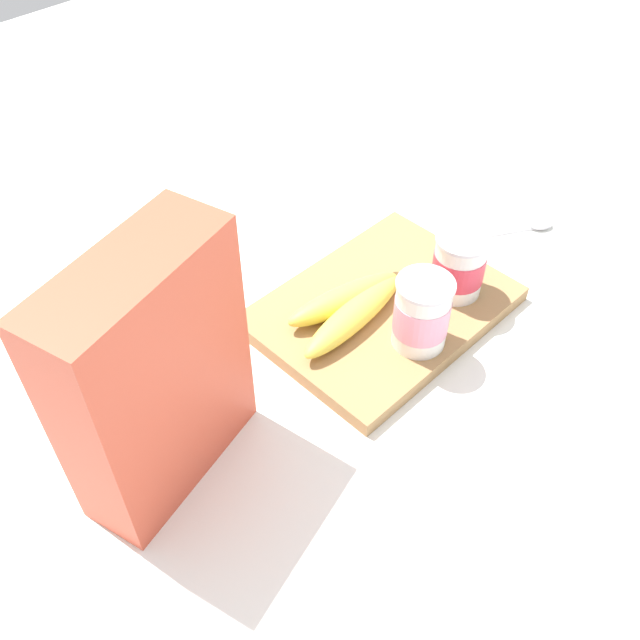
% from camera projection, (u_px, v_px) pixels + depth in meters
% --- Properties ---
extents(ground_plane, '(2.40, 2.40, 0.00)m').
position_uv_depth(ground_plane, '(382.00, 314.00, 0.91)').
color(ground_plane, white).
extents(cutting_board, '(0.31, 0.23, 0.02)m').
position_uv_depth(cutting_board, '(382.00, 309.00, 0.91)').
color(cutting_board, '#A37A4C').
rests_on(cutting_board, ground_plane).
extents(cereal_box, '(0.21, 0.12, 0.28)m').
position_uv_depth(cereal_box, '(154.00, 377.00, 0.66)').
color(cereal_box, '#D85138').
rests_on(cereal_box, ground_plane).
extents(yogurt_cup_front, '(0.07, 0.07, 0.09)m').
position_uv_depth(yogurt_cup_front, '(459.00, 265.00, 0.89)').
color(yogurt_cup_front, white).
rests_on(yogurt_cup_front, cutting_board).
extents(yogurt_cup_back, '(0.07, 0.07, 0.09)m').
position_uv_depth(yogurt_cup_back, '(422.00, 313.00, 0.82)').
color(yogurt_cup_back, white).
rests_on(yogurt_cup_back, cutting_board).
extents(banana_bunch, '(0.19, 0.09, 0.03)m').
position_uv_depth(banana_bunch, '(349.00, 307.00, 0.87)').
color(banana_bunch, '#EFDB4A').
rests_on(banana_bunch, cutting_board).
extents(spoon, '(0.12, 0.08, 0.01)m').
position_uv_depth(spoon, '(524.00, 227.00, 1.03)').
color(spoon, silver).
rests_on(spoon, ground_plane).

